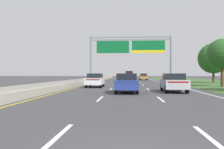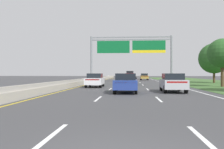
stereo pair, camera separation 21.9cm
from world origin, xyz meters
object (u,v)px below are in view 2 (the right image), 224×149
(car_black_centre_lane_sedan, at_px, (130,79))
(car_white_left_lane_sedan, at_px, (95,80))
(car_silver_right_lane_sedan, at_px, (173,82))
(pickup_truck_red, at_px, (130,75))
(roadside_tree_far, at_px, (214,58))
(car_gold_right_lane_sedan, at_px, (144,77))
(roadside_tree_mid, at_px, (222,53))
(overhead_sign_gantry, at_px, (131,49))
(car_blue_centre_lane_sedan, at_px, (126,83))

(car_black_centre_lane_sedan, bearing_deg, car_white_left_lane_sedan, 148.89)
(car_black_centre_lane_sedan, height_order, car_silver_right_lane_sedan, same)
(car_silver_right_lane_sedan, bearing_deg, car_black_centre_lane_sedan, 16.57)
(pickup_truck_red, xyz_separation_m, car_silver_right_lane_sedan, (3.61, -38.36, -0.26))
(car_white_left_lane_sedan, height_order, roadside_tree_far, roadside_tree_far)
(car_gold_right_lane_sedan, bearing_deg, roadside_tree_mid, -165.59)
(car_white_left_lane_sedan, distance_m, roadside_tree_mid, 15.26)
(car_white_left_lane_sedan, distance_m, car_silver_right_lane_sedan, 10.11)
(car_gold_right_lane_sedan, bearing_deg, overhead_sign_gantry, 166.91)
(overhead_sign_gantry, relative_size, car_black_centre_lane_sedan, 3.40)
(pickup_truck_red, bearing_deg, car_white_left_lane_sedan, 174.02)
(car_white_left_lane_sedan, bearing_deg, roadside_tree_mid, -84.18)
(car_silver_right_lane_sedan, bearing_deg, pickup_truck_red, 6.64)
(roadside_tree_mid, xyz_separation_m, roadside_tree_far, (3.08, 11.77, 0.14))
(overhead_sign_gantry, bearing_deg, car_black_centre_lane_sedan, -90.95)
(car_blue_centre_lane_sedan, height_order, car_gold_right_lane_sedan, same)
(overhead_sign_gantry, relative_size, pickup_truck_red, 2.77)
(car_silver_right_lane_sedan, distance_m, roadside_tree_far, 22.89)
(car_blue_centre_lane_sedan, height_order, roadside_tree_far, roadside_tree_far)
(car_white_left_lane_sedan, relative_size, roadside_tree_far, 0.67)
(car_white_left_lane_sedan, bearing_deg, roadside_tree_far, -53.88)
(overhead_sign_gantry, height_order, roadside_tree_far, overhead_sign_gantry)
(car_blue_centre_lane_sedan, distance_m, car_gold_right_lane_sedan, 38.54)
(car_white_left_lane_sedan, xyz_separation_m, car_silver_right_lane_sedan, (7.61, -6.65, 0.00))
(car_gold_right_lane_sedan, bearing_deg, car_blue_centre_lane_sedan, 174.42)
(overhead_sign_gantry, height_order, roadside_tree_mid, overhead_sign_gantry)
(car_blue_centre_lane_sedan, distance_m, car_black_centre_lane_sedan, 14.15)
(car_black_centre_lane_sedan, distance_m, roadside_tree_far, 15.92)
(roadside_tree_far, bearing_deg, car_black_centre_lane_sedan, -153.07)
(roadside_tree_far, bearing_deg, car_blue_centre_lane_sedan, -123.93)
(car_silver_right_lane_sedan, bearing_deg, car_white_left_lane_sedan, 50.10)
(car_blue_centre_lane_sedan, xyz_separation_m, car_silver_right_lane_sedan, (3.96, 1.02, 0.00))
(overhead_sign_gantry, distance_m, roadside_tree_far, 14.26)
(car_blue_centre_lane_sedan, bearing_deg, roadside_tree_far, -33.80)
(car_blue_centre_lane_sedan, relative_size, roadside_tree_mid, 0.77)
(pickup_truck_red, bearing_deg, roadside_tree_far, -141.35)
(car_gold_right_lane_sedan, distance_m, roadside_tree_mid, 30.02)
(roadside_tree_far, bearing_deg, car_silver_right_lane_sedan, -117.06)
(pickup_truck_red, bearing_deg, car_gold_right_lane_sedan, -105.44)
(car_white_left_lane_sedan, bearing_deg, overhead_sign_gantry, -14.92)
(pickup_truck_red, xyz_separation_m, car_gold_right_lane_sedan, (3.42, -1.02, -0.26))
(overhead_sign_gantry, distance_m, roadside_tree_mid, 18.57)
(overhead_sign_gantry, bearing_deg, roadside_tree_mid, -54.75)
(car_gold_right_lane_sedan, relative_size, roadside_tree_mid, 0.77)
(car_black_centre_lane_sedan, distance_m, car_silver_right_lane_sedan, 13.60)
(overhead_sign_gantry, distance_m, car_white_left_lane_sedan, 18.11)
(car_black_centre_lane_sedan, height_order, car_gold_right_lane_sedan, same)
(car_blue_centre_lane_sedan, height_order, roadside_tree_mid, roadside_tree_mid)
(pickup_truck_red, relative_size, car_black_centre_lane_sedan, 1.23)
(overhead_sign_gantry, bearing_deg, car_silver_right_lane_sedan, -81.71)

